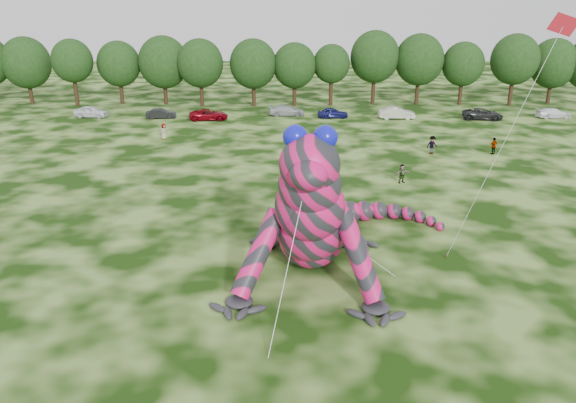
# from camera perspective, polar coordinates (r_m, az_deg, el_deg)

# --- Properties ---
(ground) EXTENTS (240.00, 240.00, 0.00)m
(ground) POSITION_cam_1_polar(r_m,az_deg,el_deg) (29.00, 11.04, -10.74)
(ground) COLOR #16330A
(ground) RESTS_ON ground
(inflatable_gecko) EXTENTS (16.85, 19.44, 9.05)m
(inflatable_gecko) POSITION_cam_1_polar(r_m,az_deg,el_deg) (31.95, 2.56, 1.50)
(inflatable_gecko) COLOR #CA135E
(inflatable_gecko) RESTS_ON ground
(flying_kite) EXTENTS (4.47, 3.02, 14.39)m
(flying_kite) POSITION_cam_1_polar(r_m,az_deg,el_deg) (30.91, 25.43, 14.29)
(flying_kite) COLOR red
(flying_kite) RESTS_ON ground
(tree_2) EXTENTS (7.04, 6.34, 9.64)m
(tree_2) POSITION_cam_1_polar(r_m,az_deg,el_deg) (91.75, -24.96, 11.96)
(tree_2) COLOR black
(tree_2) RESTS_ON ground
(tree_3) EXTENTS (5.81, 5.23, 9.44)m
(tree_3) POSITION_cam_1_polar(r_m,az_deg,el_deg) (87.45, -20.95, 12.12)
(tree_3) COLOR black
(tree_3) RESTS_ON ground
(tree_4) EXTENTS (6.22, 5.60, 9.06)m
(tree_4) POSITION_cam_1_polar(r_m,az_deg,el_deg) (87.14, -16.74, 12.43)
(tree_4) COLOR black
(tree_4) RESTS_ON ground
(tree_5) EXTENTS (7.16, 6.44, 9.80)m
(tree_5) POSITION_cam_1_polar(r_m,az_deg,el_deg) (85.26, -12.50, 12.89)
(tree_5) COLOR black
(tree_5) RESTS_ON ground
(tree_6) EXTENTS (6.52, 5.86, 9.49)m
(tree_6) POSITION_cam_1_polar(r_m,az_deg,el_deg) (82.58, -8.86, 12.79)
(tree_6) COLOR black
(tree_6) RESTS_ON ground
(tree_7) EXTENTS (6.68, 6.01, 9.48)m
(tree_7) POSITION_cam_1_polar(r_m,az_deg,el_deg) (81.95, -3.54, 12.93)
(tree_7) COLOR black
(tree_7) RESTS_ON ground
(tree_8) EXTENTS (6.14, 5.53, 8.94)m
(tree_8) POSITION_cam_1_polar(r_m,az_deg,el_deg) (82.06, 0.66, 12.78)
(tree_8) COLOR black
(tree_8) RESTS_ON ground
(tree_9) EXTENTS (5.27, 4.74, 8.68)m
(tree_9) POSITION_cam_1_polar(r_m,az_deg,el_deg) (82.69, 4.41, 12.69)
(tree_9) COLOR black
(tree_9) RESTS_ON ground
(tree_10) EXTENTS (7.09, 6.38, 10.50)m
(tree_10) POSITION_cam_1_polar(r_m,az_deg,el_deg) (84.54, 8.76, 13.30)
(tree_10) COLOR black
(tree_10) RESTS_ON ground
(tree_11) EXTENTS (7.01, 6.31, 10.07)m
(tree_11) POSITION_cam_1_polar(r_m,az_deg,el_deg) (85.40, 13.14, 12.94)
(tree_11) COLOR black
(tree_11) RESTS_ON ground
(tree_12) EXTENTS (5.99, 5.39, 8.97)m
(tree_12) POSITION_cam_1_polar(r_m,az_deg,el_deg) (86.66, 17.28, 12.31)
(tree_12) COLOR black
(tree_12) RESTS_ON ground
(tree_13) EXTENTS (6.83, 6.15, 10.13)m
(tree_13) POSITION_cam_1_polar(r_m,az_deg,el_deg) (88.39, 21.95, 12.29)
(tree_13) COLOR black
(tree_13) RESTS_ON ground
(tree_14) EXTENTS (6.82, 6.14, 9.40)m
(tree_14) POSITION_cam_1_polar(r_m,az_deg,el_deg) (92.40, 25.27, 11.89)
(tree_14) COLOR black
(tree_14) RESTS_ON ground
(car_0) EXTENTS (4.63, 2.43, 1.50)m
(car_0) POSITION_cam_1_polar(r_m,az_deg,el_deg) (78.47, -19.37, 8.60)
(car_0) COLOR white
(car_0) RESTS_ON ground
(car_1) EXTENTS (3.94, 1.70, 1.26)m
(car_1) POSITION_cam_1_polar(r_m,az_deg,el_deg) (75.32, -12.77, 8.71)
(car_1) COLOR black
(car_1) RESTS_ON ground
(car_2) EXTENTS (5.17, 2.83, 1.37)m
(car_2) POSITION_cam_1_polar(r_m,az_deg,el_deg) (73.23, -8.06, 8.73)
(car_2) COLOR maroon
(car_2) RESTS_ON ground
(car_3) EXTENTS (4.70, 1.96, 1.36)m
(car_3) POSITION_cam_1_polar(r_m,az_deg,el_deg) (75.33, -0.14, 9.23)
(car_3) COLOR #A5ABAE
(car_3) RESTS_ON ground
(car_4) EXTENTS (4.03, 1.76, 1.35)m
(car_4) POSITION_cam_1_polar(r_m,az_deg,el_deg) (74.01, 4.57, 8.97)
(car_4) COLOR #131555
(car_4) RESTS_ON ground
(car_5) EXTENTS (4.63, 1.72, 1.51)m
(car_5) POSITION_cam_1_polar(r_m,az_deg,el_deg) (74.50, 10.99, 8.81)
(car_5) COLOR beige
(car_5) RESTS_ON ground
(car_6) EXTENTS (5.41, 3.21, 1.41)m
(car_6) POSITION_cam_1_polar(r_m,az_deg,el_deg) (77.00, 19.16, 8.39)
(car_6) COLOR black
(car_6) RESTS_ON ground
(car_7) EXTENTS (4.55, 2.08, 1.29)m
(car_7) POSITION_cam_1_polar(r_m,az_deg,el_deg) (81.40, 25.37, 8.11)
(car_7) COLOR white
(car_7) RESTS_ON ground
(spectator_4) EXTENTS (0.97, 1.03, 1.77)m
(spectator_4) POSITION_cam_1_polar(r_m,az_deg,el_deg) (63.63, -12.49, 6.97)
(spectator_4) COLOR gray
(spectator_4) RESTS_ON ground
(spectator_5) EXTENTS (1.55, 1.09, 1.61)m
(spectator_5) POSITION_cam_1_polar(r_m,az_deg,el_deg) (48.04, 11.51, 2.79)
(spectator_5) COLOR gray
(spectator_5) RESTS_ON ground
(spectator_2) EXTENTS (1.34, 1.00, 1.85)m
(spectator_2) POSITION_cam_1_polar(r_m,az_deg,el_deg) (57.80, 14.43, 5.57)
(spectator_2) COLOR gray
(spectator_2) RESTS_ON ground
(spectator_3) EXTENTS (1.08, 0.80, 1.71)m
(spectator_3) POSITION_cam_1_polar(r_m,az_deg,el_deg) (59.57, 20.18, 5.32)
(spectator_3) COLOR gray
(spectator_3) RESTS_ON ground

